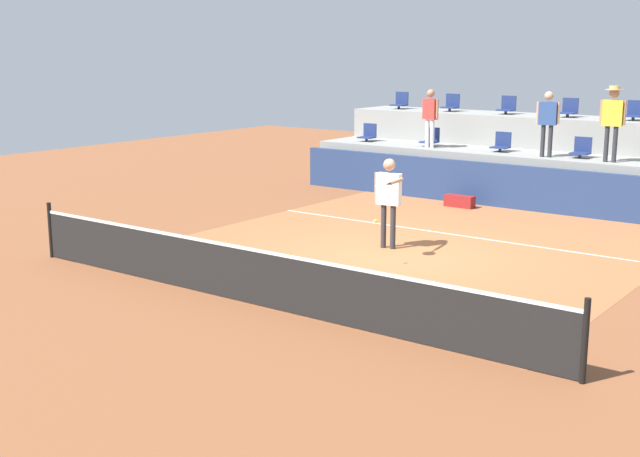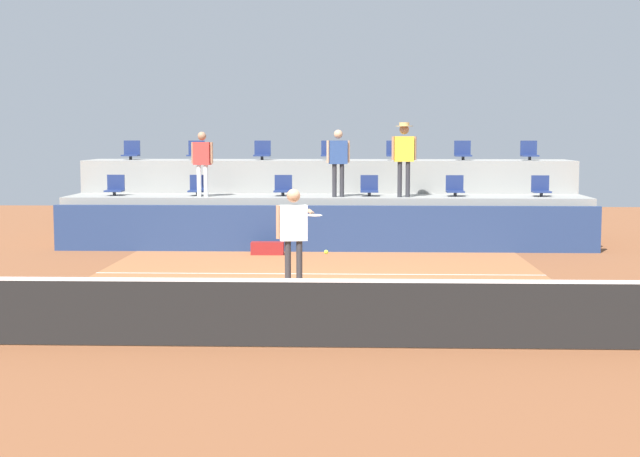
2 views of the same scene
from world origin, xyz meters
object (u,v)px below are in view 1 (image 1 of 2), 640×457
at_px(stadium_chair_lower_left, 431,138).
at_px(stadium_chair_upper_mid_right, 634,112).
at_px(tennis_player, 388,193).
at_px(stadium_chair_upper_left, 451,104).
at_px(stadium_chair_upper_center, 569,109).
at_px(stadium_chair_upper_far_left, 400,102).
at_px(tennis_ball, 375,221).
at_px(stadium_chair_lower_mid_right, 581,149).
at_px(stadium_chair_upper_mid_left, 507,107).
at_px(spectator_with_hat, 613,115).
at_px(equipment_bag, 460,201).
at_px(spectator_in_grey, 430,113).
at_px(stadium_chair_lower_mid_left, 502,144).
at_px(spectator_leaning_on_rail, 548,118).
at_px(stadium_chair_lower_far_left, 368,134).

height_order(stadium_chair_lower_left, stadium_chair_upper_mid_right, stadium_chair_upper_mid_right).
bearing_deg(tennis_player, stadium_chair_upper_left, 110.47).
distance_m(stadium_chair_upper_mid_right, tennis_player, 8.91).
bearing_deg(stadium_chair_lower_left, tennis_player, -67.13).
xyz_separation_m(stadium_chair_upper_center, stadium_chair_upper_mid_right, (1.75, 0.00, 0.00)).
bearing_deg(stadium_chair_upper_far_left, tennis_player, -59.90).
relative_size(stadium_chair_upper_left, tennis_ball, 7.65).
bearing_deg(tennis_ball, stadium_chair_lower_mid_right, 84.13).
bearing_deg(tennis_player, stadium_chair_upper_mid_left, 99.30).
relative_size(stadium_chair_upper_mid_right, spectator_with_hat, 0.28).
height_order(stadium_chair_lower_mid_right, tennis_ball, stadium_chair_lower_mid_right).
xyz_separation_m(stadium_chair_upper_center, spectator_with_hat, (1.88, -2.18, 0.07)).
xyz_separation_m(tennis_player, equipment_bag, (-0.93, 4.90, -0.98)).
height_order(stadium_chair_upper_left, stadium_chair_upper_mid_right, same).
distance_m(stadium_chair_upper_center, spectator_with_hat, 2.89).
bearing_deg(stadium_chair_upper_mid_left, spectator_in_grey, -120.23).
height_order(stadium_chair_lower_mid_left, stadium_chair_upper_mid_left, stadium_chair_upper_mid_left).
xyz_separation_m(tennis_player, spectator_leaning_on_rail, (0.68, 6.38, 1.11)).
relative_size(stadium_chair_lower_mid_left, stadium_chair_lower_mid_right, 1.00).
bearing_deg(stadium_chair_upper_center, stadium_chair_upper_mid_left, 180.00).
bearing_deg(stadium_chair_lower_mid_right, tennis_player, -102.12).
xyz_separation_m(stadium_chair_upper_mid_right, tennis_ball, (-1.55, -9.98, -1.44)).
xyz_separation_m(tennis_player, spectator_in_grey, (-2.68, 6.38, 1.08)).
xyz_separation_m(spectator_in_grey, spectator_leaning_on_rail, (3.36, 0.00, 0.03)).
relative_size(stadium_chair_upper_mid_left, spectator_in_grey, 0.32).
xyz_separation_m(stadium_chair_lower_mid_right, stadium_chair_upper_left, (-4.65, 1.80, 0.85)).
bearing_deg(stadium_chair_lower_left, stadium_chair_upper_mid_right, 19.75).
distance_m(stadium_chair_upper_left, equipment_bag, 4.82).
bearing_deg(stadium_chair_upper_mid_right, spectator_in_grey, -155.69).
xyz_separation_m(spectator_in_grey, equipment_bag, (1.74, -1.48, -2.05)).
xyz_separation_m(stadium_chair_upper_left, spectator_leaning_on_rail, (3.88, -2.18, -0.08)).
bearing_deg(stadium_chair_lower_left, stadium_chair_lower_mid_left, 0.00).
bearing_deg(tennis_player, stadium_chair_lower_mid_right, 77.88).
distance_m(stadium_chair_lower_left, stadium_chair_upper_mid_right, 5.39).
height_order(stadium_chair_upper_mid_right, spectator_leaning_on_rail, spectator_leaning_on_rail).
distance_m(tennis_player, spectator_with_hat, 6.90).
distance_m(stadium_chair_lower_far_left, stadium_chair_lower_mid_right, 6.41).
bearing_deg(stadium_chair_lower_left, spectator_with_hat, -4.27).
bearing_deg(stadium_chair_lower_mid_right, equipment_bag, -142.05).
bearing_deg(stadium_chair_lower_mid_right, spectator_with_hat, -24.64).
distance_m(stadium_chair_lower_mid_right, spectator_with_hat, 1.30).
bearing_deg(tennis_ball, stadium_chair_upper_left, 110.90).
relative_size(stadium_chair_upper_mid_left, stadium_chair_upper_mid_right, 1.00).
xyz_separation_m(stadium_chair_lower_left, spectator_leaning_on_rail, (3.53, -0.38, 0.77)).
bearing_deg(stadium_chair_upper_mid_left, spectator_with_hat, -30.60).
relative_size(stadium_chair_lower_left, spectator_leaning_on_rail, 0.32).
distance_m(stadium_chair_lower_left, stadium_chair_upper_far_left, 2.90).
bearing_deg(spectator_with_hat, tennis_player, -109.74).
relative_size(stadium_chair_upper_far_left, equipment_bag, 0.68).
height_order(stadium_chair_lower_mid_left, tennis_player, tennis_player).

